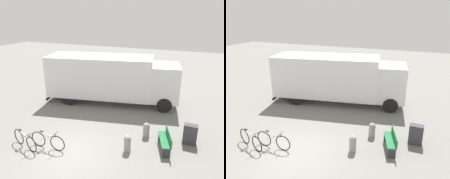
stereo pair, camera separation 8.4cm
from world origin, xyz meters
The scene contains 8 objects.
ground_plane centered at (0.00, 0.00, 0.00)m, with size 60.00×60.00×0.00m, color slate.
delivery_truck centered at (-0.58, 6.16, 1.76)m, with size 9.05×4.08×3.17m.
park_bench centered at (3.90, 1.83, 0.48)m, with size 0.83×1.50×0.87m.
bicycle_near centered at (-2.08, -0.49, 0.40)m, with size 1.73×0.61×0.86m.
bicycle_middle centered at (-1.07, -0.15, 0.40)m, with size 1.79×0.44×0.86m.
bollard_near_bench centered at (2.35, 1.02, 0.43)m, with size 0.32×0.32×0.79m.
bollard_far_bench centered at (2.83, 2.54, 0.41)m, with size 0.34×0.34×0.75m.
utility_box centered at (4.88, 2.72, 0.49)m, with size 0.62×0.36×0.97m.
Camera 2 is at (4.94, -6.93, 5.89)m, focal length 35.00 mm.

